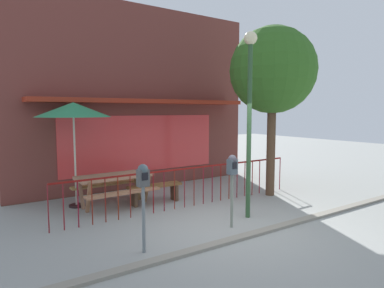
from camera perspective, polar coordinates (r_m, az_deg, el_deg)
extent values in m
plane|color=gray|center=(7.10, 7.34, -13.64)|extent=(40.00, 40.00, 0.00)
cube|color=#422615|center=(10.79, -8.81, -6.94)|extent=(7.69, 0.54, 0.01)
cube|color=brown|center=(10.54, -9.04, 7.73)|extent=(7.69, 0.50, 5.47)
cube|color=#D83838|center=(10.35, -8.31, 0.10)|extent=(5.00, 0.02, 1.70)
cube|color=maroon|center=(9.97, -7.49, 7.18)|extent=(6.54, 0.76, 0.12)
cube|color=maroon|center=(8.18, -0.47, -4.14)|extent=(6.46, 0.04, 0.04)
cylinder|color=maroon|center=(7.09, -23.20, -10.08)|extent=(0.02, 0.02, 0.95)
cylinder|color=maroon|center=(7.14, -20.96, -9.88)|extent=(0.02, 0.02, 0.95)
cylinder|color=maroon|center=(7.20, -18.75, -9.66)|extent=(0.02, 0.02, 0.95)
cylinder|color=maroon|center=(7.28, -16.59, -9.44)|extent=(0.02, 0.02, 0.95)
cylinder|color=maroon|center=(7.36, -14.47, -9.21)|extent=(0.02, 0.02, 0.95)
cylinder|color=maroon|center=(7.45, -12.41, -8.98)|extent=(0.02, 0.02, 0.95)
cylinder|color=maroon|center=(7.56, -10.41, -8.73)|extent=(0.02, 0.02, 0.95)
cylinder|color=maroon|center=(7.67, -8.46, -8.49)|extent=(0.02, 0.02, 0.95)
cylinder|color=maroon|center=(7.79, -6.58, -8.24)|extent=(0.02, 0.02, 0.95)
cylinder|color=maroon|center=(7.92, -4.75, -7.99)|extent=(0.02, 0.02, 0.95)
cylinder|color=maroon|center=(8.05, -2.99, -7.75)|extent=(0.02, 0.02, 0.95)
cylinder|color=maroon|center=(8.20, -1.29, -7.50)|extent=(0.02, 0.02, 0.95)
cylinder|color=maroon|center=(8.35, 0.35, -7.26)|extent=(0.02, 0.02, 0.95)
cylinder|color=maroon|center=(8.50, 1.92, -7.02)|extent=(0.02, 0.02, 0.95)
cylinder|color=maroon|center=(8.67, 3.44, -6.78)|extent=(0.02, 0.02, 0.95)
cylinder|color=maroon|center=(8.84, 4.90, -6.55)|extent=(0.02, 0.02, 0.95)
cylinder|color=maroon|center=(9.01, 6.30, -6.33)|extent=(0.02, 0.02, 0.95)
cylinder|color=maroon|center=(9.19, 7.65, -6.11)|extent=(0.02, 0.02, 0.95)
cylinder|color=maroon|center=(9.38, 8.94, -5.89)|extent=(0.02, 0.02, 0.95)
cylinder|color=maroon|center=(9.57, 10.18, -5.68)|extent=(0.02, 0.02, 0.95)
cylinder|color=maroon|center=(9.76, 11.37, -5.48)|extent=(0.02, 0.02, 0.95)
cylinder|color=maroon|center=(9.96, 12.52, -5.28)|extent=(0.02, 0.02, 0.95)
cylinder|color=maroon|center=(10.16, 13.62, -5.08)|extent=(0.02, 0.02, 0.95)
cylinder|color=maroon|center=(10.37, 14.67, -4.90)|extent=(0.02, 0.02, 0.95)
cube|color=#9E7156|center=(8.50, -13.04, -5.34)|extent=(1.82, 0.80, 0.07)
cube|color=#A26E4D|center=(8.07, -11.50, -8.08)|extent=(1.81, 0.30, 0.05)
cube|color=#9D7C43|center=(9.07, -14.32, -6.62)|extent=(1.81, 0.30, 0.05)
cube|color=#8C5D3F|center=(8.08, -17.12, -8.71)|extent=(0.08, 0.35, 0.78)
cube|color=#886047|center=(8.60, -18.30, -7.88)|extent=(0.08, 0.35, 0.78)
cube|color=#8B613F|center=(8.63, -7.69, -7.59)|extent=(0.08, 0.35, 0.78)
cube|color=olive|center=(9.12, -9.33, -6.90)|extent=(0.08, 0.35, 0.78)
cylinder|color=black|center=(8.84, -18.97, -9.84)|extent=(0.36, 0.36, 0.05)
cylinder|color=beige|center=(8.61, -19.24, -1.97)|extent=(0.04, 0.04, 2.49)
cone|color=#287F50|center=(8.54, -19.48, 5.52)|extent=(1.78, 1.78, 0.35)
cube|color=brown|center=(8.63, -6.34, -7.03)|extent=(1.42, 0.41, 0.06)
cube|color=#503A29|center=(8.48, -9.83, -8.87)|extent=(0.08, 0.29, 0.45)
cube|color=#4C3325|center=(8.92, -2.99, -8.07)|extent=(0.08, 0.29, 0.45)
cylinder|color=gray|center=(6.87, 6.78, -9.57)|extent=(0.06, 0.06, 1.08)
cube|color=#434F57|center=(6.73, 6.85, -3.86)|extent=(0.18, 0.14, 0.31)
sphere|color=#45434D|center=(6.70, 6.87, -2.57)|extent=(0.17, 0.17, 0.17)
cube|color=black|center=(6.66, 7.27, -3.63)|extent=(0.11, 0.01, 0.13)
cylinder|color=slate|center=(5.72, -8.21, -12.58)|extent=(0.06, 0.06, 1.12)
cube|color=#464747|center=(5.54, -8.31, -5.70)|extent=(0.18, 0.14, 0.28)
sphere|color=#42545A|center=(5.51, -8.33, -4.27)|extent=(0.17, 0.17, 0.17)
cube|color=black|center=(5.47, -7.98, -5.49)|extent=(0.11, 0.01, 0.12)
cylinder|color=#4B3524|center=(9.49, 13.24, -0.21)|extent=(0.24, 0.24, 2.79)
sphere|color=#306020|center=(9.51, 13.53, 12.08)|extent=(2.33, 2.33, 2.33)
cylinder|color=#2B4E2B|center=(7.35, 9.65, 1.90)|extent=(0.10, 0.10, 3.74)
sphere|color=beige|center=(7.49, 9.91, 17.27)|extent=(0.28, 0.28, 0.28)
cube|color=gray|center=(6.71, 10.68, -14.88)|extent=(10.76, 0.20, 0.11)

